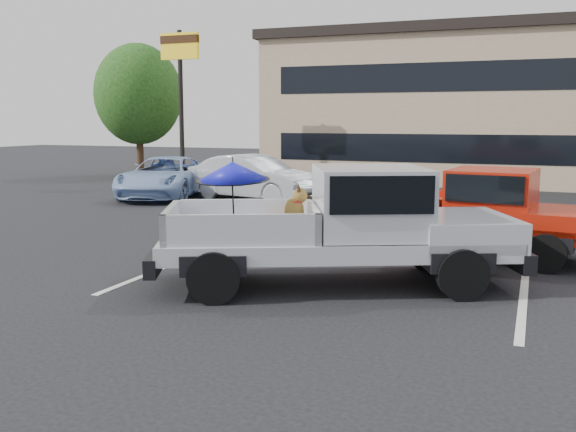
% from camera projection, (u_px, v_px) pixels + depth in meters
% --- Properties ---
extents(ground, '(90.00, 90.00, 0.00)m').
position_uv_depth(ground, '(293.00, 308.00, 8.98)').
color(ground, black).
rests_on(ground, ground).
extents(stripe_left, '(0.12, 5.00, 0.01)m').
position_uv_depth(stripe_left, '(181.00, 261.00, 11.90)').
color(stripe_left, silver).
rests_on(stripe_left, ground).
extents(stripe_right, '(0.12, 5.00, 0.01)m').
position_uv_depth(stripe_right, '(524.00, 292.00, 9.75)').
color(stripe_right, silver).
rests_on(stripe_right, ground).
extents(motel_building, '(20.40, 8.40, 6.30)m').
position_uv_depth(motel_building, '(513.00, 105.00, 27.13)').
color(motel_building, '#C9AE86').
rests_on(motel_building, ground).
extents(motel_sign, '(1.60, 0.22, 6.00)m').
position_uv_depth(motel_sign, '(180.00, 66.00, 24.77)').
color(motel_sign, black).
rests_on(motel_sign, ground).
extents(tree_left, '(3.96, 3.96, 6.02)m').
position_uv_depth(tree_left, '(138.00, 94.00, 29.11)').
color(tree_left, '#332114').
rests_on(tree_left, ground).
extents(silver_pickup, '(5.99, 4.13, 2.06)m').
position_uv_depth(silver_pickup, '(354.00, 220.00, 10.05)').
color(silver_pickup, black).
rests_on(silver_pickup, ground).
extents(red_pickup, '(5.28, 2.33, 1.69)m').
position_uv_depth(red_pickup, '(483.00, 209.00, 12.18)').
color(red_pickup, black).
rests_on(red_pickup, ground).
extents(silver_sedan, '(4.71, 2.59, 1.47)m').
position_uv_depth(silver_sedan, '(254.00, 178.00, 20.77)').
color(silver_sedan, '#B9BDC1').
rests_on(silver_sedan, ground).
extents(blue_suv, '(3.30, 5.28, 1.36)m').
position_uv_depth(blue_suv, '(166.00, 177.00, 21.66)').
color(blue_suv, '#91ACD8').
rests_on(blue_suv, ground).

